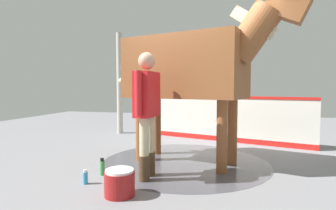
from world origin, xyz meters
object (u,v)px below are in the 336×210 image
(wash_bucket, at_px, (120,183))
(bottle_shampoo, at_px, (85,177))
(horse, at_px, (192,68))
(bottle_spray, at_px, (102,167))
(handler, at_px, (147,105))

(wash_bucket, distance_m, bottle_shampoo, 0.66)
(horse, relative_size, bottle_shampoo, 16.53)
(wash_bucket, height_order, bottle_spray, wash_bucket)
(horse, xyz_separation_m, handler, (0.92, -0.48, -0.58))
(handler, distance_m, wash_bucket, 1.12)
(wash_bucket, distance_m, bottle_spray, 0.86)
(wash_bucket, bearing_deg, bottle_shampoo, -112.48)
(handler, height_order, wash_bucket, handler)
(bottle_shampoo, xyz_separation_m, bottle_spray, (-0.39, 0.05, 0.03))
(horse, xyz_separation_m, bottle_shampoo, (1.35, -1.21, -1.53))
(handler, relative_size, bottle_spray, 7.01)
(horse, relative_size, bottle_spray, 12.81)
(wash_bucket, bearing_deg, handler, 169.80)
(handler, bearing_deg, bottle_spray, 6.05)
(horse, relative_size, handler, 1.83)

